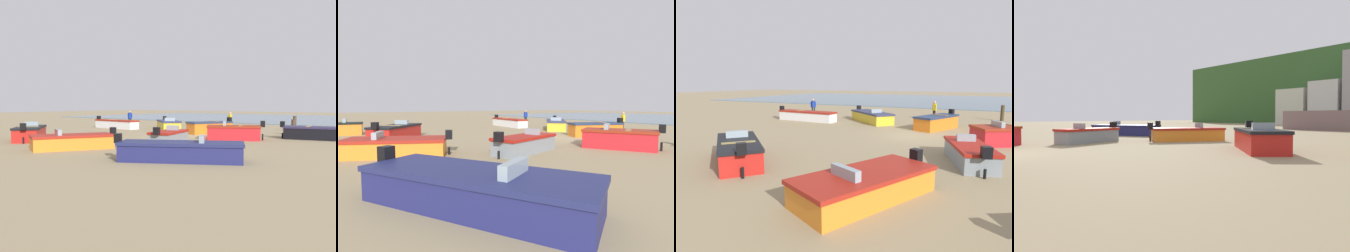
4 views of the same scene
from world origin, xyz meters
TOP-DOWN VIEW (x-y plane):
  - ground_plane at (0.00, 0.00)m, footprint 160.00×160.00m
  - tidal_water at (0.00, -36.00)m, footprint 80.00×36.00m
  - boat_red_0 at (5.20, 9.02)m, footprint 4.05×3.81m
  - boat_red_1 at (-4.82, 0.48)m, footprint 3.79×3.10m
  - boat_orange_2 at (-0.72, 10.18)m, footprint 3.39×4.50m
  - boat_white_4 at (9.62, -2.74)m, footprint 5.49×1.51m
  - boat_orange_5 at (-0.78, -2.94)m, footprint 2.70×3.88m
  - boat_yellow_7 at (4.46, -4.27)m, footprint 4.48×4.30m
  - boat_grey_9 at (-3.16, 5.17)m, footprint 2.29×3.81m
  - mooring_post_near_water at (-5.09, -9.60)m, footprint 0.29×0.29m
  - beach_walker_foreground at (11.05, -6.05)m, footprint 0.54×0.42m
  - beach_walker_distant at (0.08, -7.68)m, footprint 0.47×0.48m

SIDE VIEW (x-z plane):
  - ground_plane at x=0.00m, z-range 0.00..0.00m
  - tidal_water at x=0.00m, z-range 0.00..0.06m
  - boat_orange_2 at x=-0.72m, z-range -0.15..0.93m
  - boat_grey_9 at x=-3.16m, z-range -0.14..0.96m
  - boat_white_4 at x=9.62m, z-range -0.15..0.98m
  - boat_yellow_7 at x=4.46m, z-range -0.15..1.01m
  - boat_red_0 at x=5.20m, z-range -0.14..1.07m
  - boat_orange_5 at x=-0.78m, z-range -0.15..1.11m
  - boat_red_1 at x=-4.82m, z-range -0.14..1.11m
  - mooring_post_near_water at x=-5.09m, z-range 0.00..1.31m
  - beach_walker_foreground at x=11.05m, z-range 0.14..1.76m
  - beach_walker_distant at x=0.08m, z-range 0.14..1.76m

